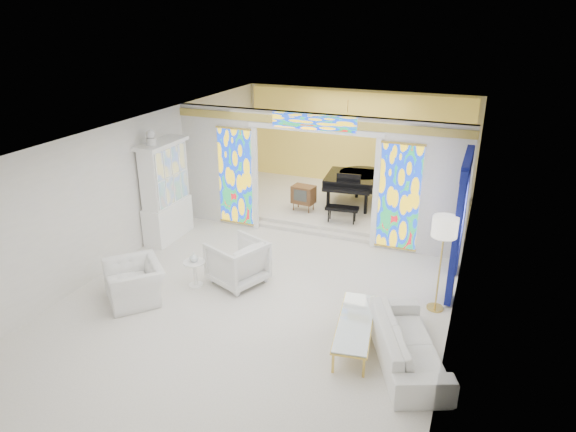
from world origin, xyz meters
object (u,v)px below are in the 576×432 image
at_px(armchair_left, 135,282).
at_px(china_cabinet, 166,192).
at_px(grand_piano, 356,180).
at_px(coffee_table, 355,323).
at_px(tv_console, 303,195).
at_px(sofa, 407,343).
at_px(armchair_right, 237,262).

bearing_deg(armchair_left, china_cabinet, 153.35).
xyz_separation_m(armchair_left, grand_piano, (2.66, 6.22, 0.49)).
relative_size(coffee_table, tv_console, 2.80).
distance_m(armchair_left, coffee_table, 4.25).
distance_m(armchair_left, grand_piano, 6.78).
distance_m(armchair_left, sofa, 5.12).
height_order(armchair_right, sofa, armchair_right).
height_order(china_cabinet, armchair_left, china_cabinet).
bearing_deg(armchair_right, sofa, 93.16).
bearing_deg(grand_piano, china_cabinet, -142.48).
height_order(armchair_left, grand_piano, grand_piano).
distance_m(armchair_right, grand_piano, 5.05).
xyz_separation_m(armchair_right, sofa, (3.61, -1.26, -0.13)).
bearing_deg(sofa, coffee_table, 56.18).
distance_m(armchair_left, tv_console, 5.40).
relative_size(armchair_left, grand_piano, 0.43).
xyz_separation_m(china_cabinet, grand_piano, (3.71, 3.53, -0.31)).
distance_m(china_cabinet, grand_piano, 5.13).
distance_m(sofa, grand_piano, 6.66).
height_order(china_cabinet, armchair_right, china_cabinet).
bearing_deg(china_cabinet, armchair_right, -28.19).
bearing_deg(china_cabinet, grand_piano, 43.61).
relative_size(armchair_right, coffee_table, 0.53).
height_order(grand_piano, tv_console, grand_piano).
xyz_separation_m(china_cabinet, tv_console, (2.56, 2.49, -0.55)).
xyz_separation_m(armchair_right, coffee_table, (2.73, -1.10, -0.08)).
height_order(china_cabinet, tv_console, china_cabinet).
bearing_deg(grand_piano, coffee_table, -81.35).
relative_size(armchair_left, sofa, 0.50).
bearing_deg(sofa, armchair_right, 47.41).
distance_m(coffee_table, tv_console, 5.66).
bearing_deg(armchair_right, grand_piano, -170.71).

